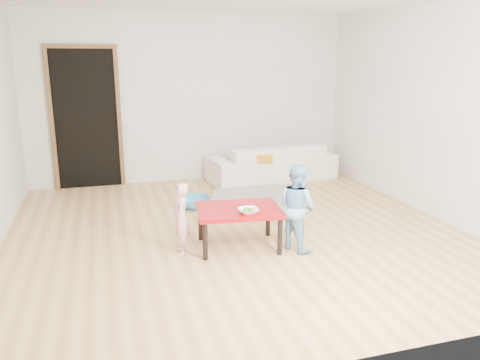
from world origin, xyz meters
name	(u,v)px	position (x,y,z in m)	size (l,w,h in m)	color
floor	(235,231)	(0.00, 0.00, 0.00)	(5.00, 5.00, 0.01)	#B3804C
back_wall	(191,99)	(0.00, 2.50, 1.30)	(5.00, 0.02, 2.60)	silver
right_wall	(431,110)	(2.50, 0.00, 1.30)	(0.02, 5.00, 2.60)	silver
doorway	(86,120)	(-1.60, 2.48, 1.02)	(1.02, 0.08, 2.11)	brown
sofa	(272,162)	(1.20, 2.05, 0.30)	(2.02, 0.79, 0.59)	white
cushion	(256,157)	(0.85, 1.81, 0.45)	(0.47, 0.41, 0.12)	orange
red_table	(239,228)	(-0.09, -0.46, 0.21)	(0.85, 0.63, 0.42)	#99080C
bowl	(248,211)	(-0.04, -0.65, 0.45)	(0.20, 0.20, 0.05)	white
broccoli	(248,211)	(-0.04, -0.65, 0.45)	(0.12, 0.12, 0.06)	#2D5919
child_pink	(181,219)	(-0.69, -0.46, 0.37)	(0.27, 0.18, 0.73)	#CE5E6C
child_blue	(297,207)	(0.47, -0.66, 0.44)	(0.43, 0.34, 0.89)	#629CE4
basin	(194,203)	(-0.29, 0.98, 0.07)	(0.43, 0.43, 0.14)	teal
blanket	(260,198)	(0.66, 1.05, 0.03)	(1.33, 1.11, 0.07)	gray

